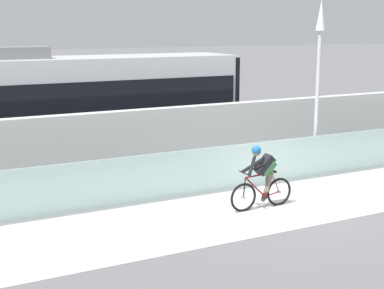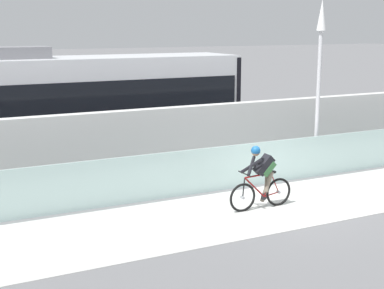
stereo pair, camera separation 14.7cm
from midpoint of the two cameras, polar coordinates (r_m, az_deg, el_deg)
ground_plane at (r=14.50m, az=9.88°, el=-6.01°), size 200.00×200.00×0.00m
bike_path_deck at (r=14.50m, az=9.88°, el=-5.99°), size 32.00×3.20×0.01m
glass_parapet at (r=15.80m, az=6.01°, el=-2.09°), size 32.00×0.05×1.23m
concrete_barrier_wall at (r=17.21m, az=2.84°, el=0.64°), size 32.00×0.36×2.11m
tram_rail_near at (r=19.59m, az=-0.74°, el=-1.11°), size 32.00×0.08×0.01m
tram_rail_far at (r=20.86m, az=-2.45°, el=-0.31°), size 32.00×0.08×0.01m
tram at (r=18.70m, az=-11.62°, el=3.91°), size 11.06×2.54×3.81m
cyclist_on_bike at (r=13.85m, az=7.39°, el=-3.42°), size 1.77×0.58×1.61m
lamp_post_antenna at (r=17.14m, az=13.08°, el=7.84°), size 0.28×0.28×5.20m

